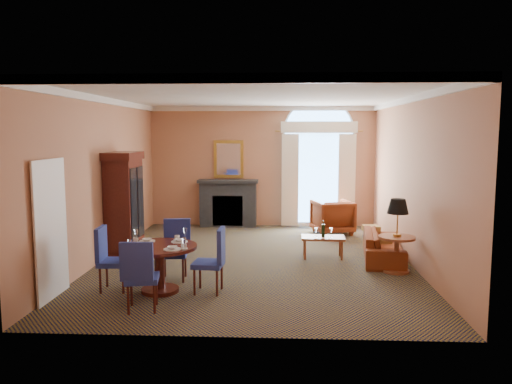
{
  "coord_description": "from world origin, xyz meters",
  "views": [
    {
      "loc": [
        0.51,
        -9.63,
        2.52
      ],
      "look_at": [
        0.0,
        0.5,
        1.3
      ],
      "focal_mm": 35.0,
      "sensor_mm": 36.0,
      "label": 1
    }
  ],
  "objects_px": {
    "sofa": "(384,246)",
    "armchair": "(332,217)",
    "armoire": "(124,205)",
    "side_table": "(397,227)",
    "coffee_table": "(323,238)",
    "dining_table": "(159,257)"
  },
  "relations": [
    {
      "from": "armchair",
      "to": "side_table",
      "type": "height_order",
      "value": "side_table"
    },
    {
      "from": "armoire",
      "to": "coffee_table",
      "type": "bearing_deg",
      "value": -1.9
    },
    {
      "from": "side_table",
      "to": "coffee_table",
      "type": "bearing_deg",
      "value": 142.23
    },
    {
      "from": "armchair",
      "to": "coffee_table",
      "type": "height_order",
      "value": "armchair"
    },
    {
      "from": "coffee_table",
      "to": "armchair",
      "type": "bearing_deg",
      "value": 81.15
    },
    {
      "from": "dining_table",
      "to": "side_table",
      "type": "relative_size",
      "value": 0.91
    },
    {
      "from": "dining_table",
      "to": "armchair",
      "type": "bearing_deg",
      "value": 56.1
    },
    {
      "from": "sofa",
      "to": "armchair",
      "type": "xyz_separation_m",
      "value": [
        -0.75,
        2.55,
        0.14
      ]
    },
    {
      "from": "armoire",
      "to": "dining_table",
      "type": "height_order",
      "value": "armoire"
    },
    {
      "from": "coffee_table",
      "to": "dining_table",
      "type": "bearing_deg",
      "value": -139.07
    },
    {
      "from": "coffee_table",
      "to": "side_table",
      "type": "relative_size",
      "value": 0.66
    },
    {
      "from": "armoire",
      "to": "side_table",
      "type": "distance_m",
      "value": 5.43
    },
    {
      "from": "armchair",
      "to": "coffee_table",
      "type": "distance_m",
      "value": 2.5
    },
    {
      "from": "sofa",
      "to": "armchair",
      "type": "bearing_deg",
      "value": 24.44
    },
    {
      "from": "sofa",
      "to": "coffee_table",
      "type": "xyz_separation_m",
      "value": [
        -1.19,
        0.09,
        0.13
      ]
    },
    {
      "from": "armoire",
      "to": "side_table",
      "type": "height_order",
      "value": "armoire"
    },
    {
      "from": "dining_table",
      "to": "sofa",
      "type": "height_order",
      "value": "dining_table"
    },
    {
      "from": "dining_table",
      "to": "coffee_table",
      "type": "height_order",
      "value": "dining_table"
    },
    {
      "from": "dining_table",
      "to": "sofa",
      "type": "relative_size",
      "value": 0.63
    },
    {
      "from": "armoire",
      "to": "sofa",
      "type": "relative_size",
      "value": 1.12
    },
    {
      "from": "sofa",
      "to": "side_table",
      "type": "height_order",
      "value": "side_table"
    },
    {
      "from": "armoire",
      "to": "dining_table",
      "type": "relative_size",
      "value": 1.78
    }
  ]
}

